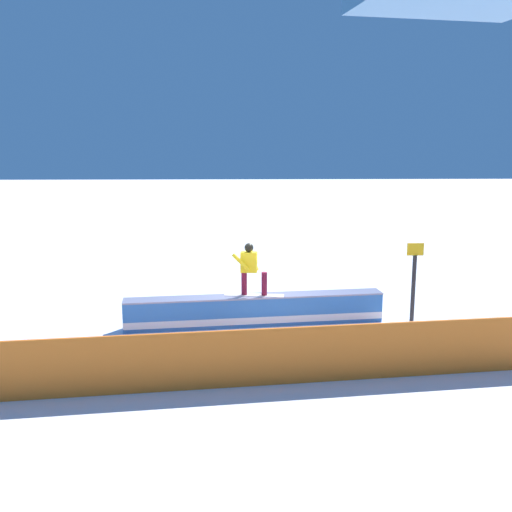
{
  "coord_description": "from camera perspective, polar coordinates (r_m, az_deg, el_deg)",
  "views": [
    {
      "loc": [
        0.41,
        13.76,
        4.46
      ],
      "look_at": [
        0.01,
        1.0,
        1.96
      ],
      "focal_mm": 40.2,
      "sensor_mm": 36.0,
      "label": 1
    }
  ],
  "objects": [
    {
      "name": "snowboarder",
      "position": [
        14.09,
        -0.56,
        -1.16
      ],
      "size": [
        1.5,
        0.46,
        1.32
      ],
      "color": "silver",
      "rests_on": "grind_box"
    },
    {
      "name": "ground_plane",
      "position": [
        14.47,
        -0.07,
        -6.85
      ],
      "size": [
        120.0,
        120.0,
        0.0
      ],
      "primitive_type": "plane",
      "color": "white"
    },
    {
      "name": "safety_fence",
      "position": [
        10.83,
        0.52,
        -10.04
      ],
      "size": [
        11.75,
        1.45,
        1.11
      ],
      "primitive_type": "cube",
      "rotation": [
        0.0,
        0.0,
        0.12
      ],
      "color": "orange",
      "rests_on": "ground_plane"
    },
    {
      "name": "grind_box",
      "position": [
        14.37,
        -0.07,
        -5.54
      ],
      "size": [
        6.48,
        1.3,
        0.76
      ],
      "color": "#2F6CBD",
      "rests_on": "ground_plane"
    },
    {
      "name": "trail_marker",
      "position": [
        14.42,
        15.41,
        -2.64
      ],
      "size": [
        0.4,
        0.1,
        2.13
      ],
      "color": "#262628",
      "rests_on": "ground_plane"
    }
  ]
}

